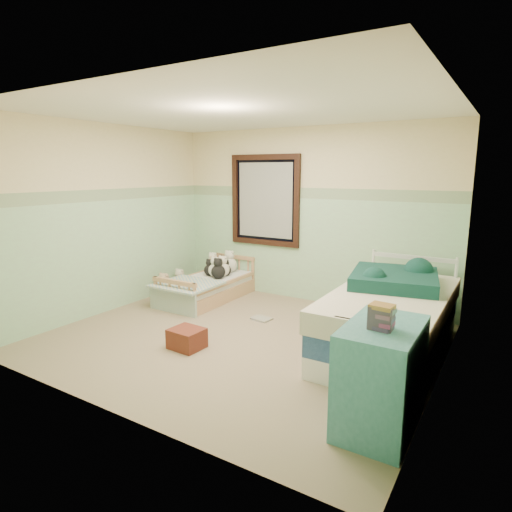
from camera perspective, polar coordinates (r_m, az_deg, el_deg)
The scene contains 33 objects.
floor at distance 4.99m, azimuth -2.24°, elevation -11.04°, with size 4.20×3.60×0.02m, color brown.
ceiling at distance 4.66m, azimuth -2.49°, elevation 19.00°, with size 4.20×3.60×0.02m, color silver.
wall_back at distance 6.22m, azimuth 6.95°, elevation 5.34°, with size 4.20×0.04×2.50m, color beige.
wall_front at distance 3.34m, azimuth -19.82°, elevation -0.31°, with size 4.20×0.04×2.50m, color beige.
wall_left at distance 6.08m, azimuth -19.10°, elevation 4.67°, with size 0.04×3.60×2.50m, color beige.
wall_right at distance 3.91m, azimuth 24.13°, elevation 0.98°, with size 0.04×3.60×2.50m, color beige.
wainscot_mint at distance 6.28m, azimuth 6.78°, elevation 0.79°, with size 4.20×0.01×1.50m, color #95B995.
border_strip at distance 6.19m, azimuth 6.96°, elevation 8.33°, with size 4.20×0.01×0.15m, color #45764F.
window_frame at distance 6.49m, azimuth 1.17°, elevation 7.44°, with size 1.16×0.06×1.36m, color black.
window_blinds at distance 6.50m, azimuth 1.22°, elevation 7.44°, with size 0.92×0.01×1.12m, color #B4B4AD.
toddler_bed_frame at distance 6.46m, azimuth -6.44°, elevation -4.86°, with size 0.75×1.51×0.19m, color #A6764A.
toddler_mattress at distance 6.42m, azimuth -6.48°, elevation -3.51°, with size 0.69×1.44×0.12m, color white.
patchwork_quilt at distance 6.05m, azimuth -9.22°, elevation -3.77°, with size 0.82×0.75×0.03m, color #6592B3.
plush_bed_brown at distance 6.86m, azimuth -4.93°, elevation -1.18°, with size 0.19×0.19×0.19m, color brown.
plush_bed_white at distance 6.74m, azimuth -3.56°, elevation -1.19°, with size 0.24×0.24×0.24m, color silver.
plush_bed_tan at distance 6.66m, azimuth -5.71°, elevation -1.59°, with size 0.19×0.19×0.19m, color tan.
plush_bed_dark at distance 6.53m, azimuth -4.09°, elevation -1.90°, with size 0.17×0.17×0.17m, color black.
plush_floor_cream at distance 6.99m, azimuth -10.15°, elevation -3.56°, with size 0.23×0.23×0.23m, color beige.
plush_floor_tan at distance 6.60m, azimuth -12.16°, elevation -4.40°, with size 0.26×0.26×0.26m, color tan.
twin_bed_frame at distance 4.80m, azimuth 17.25°, elevation -10.93°, with size 1.03×2.07×0.22m, color white.
twin_boxspring at distance 4.72m, azimuth 17.40°, elevation -8.46°, with size 1.03×2.07×0.22m, color navy.
twin_mattress at distance 4.66m, azimuth 17.56°, elevation -5.90°, with size 1.07×2.11×0.22m, color beige.
teal_blanket at distance 4.90m, azimuth 17.98°, elevation -2.89°, with size 0.88×0.93×0.14m, color #0E4038.
dresser at distance 3.38m, azimuth 16.33°, elevation -15.19°, with size 0.50×0.80×0.80m, color teal.
book_stack at distance 3.12m, azimuth 16.38°, elevation -7.89°, with size 0.16×0.13×0.16m, color brown.
red_pillow at distance 4.75m, azimuth -9.21°, elevation -10.81°, with size 0.34×0.30×0.22m, color maroon.
floor_book at distance 5.57m, azimuth 0.75°, elevation -8.36°, with size 0.24×0.19×0.02m, color gold.
extra_plush_0 at distance 6.55m, azimuth -6.20°, elevation -1.88°, with size 0.18×0.18×0.18m, color black.
extra_plush_1 at distance 6.81m, azimuth -5.79°, elevation -1.22°, with size 0.21×0.21×0.21m, color silver.
extra_plush_2 at distance 6.46m, azimuth -5.47°, elevation -1.89°, with size 0.21×0.21×0.21m, color silver.
extra_plush_3 at distance 6.75m, azimuth -4.67°, elevation -1.47°, with size 0.17×0.17×0.17m, color brown.
extra_plush_4 at distance 6.35m, azimuth -5.07°, elevation -2.11°, with size 0.21×0.21×0.21m, color black.
extra_plush_5 at distance 6.49m, azimuth -4.46°, elevation -1.79°, with size 0.21×0.21×0.21m, color beige.
Camera 1 is at (2.57, -3.83, 1.88)m, focal length 29.96 mm.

